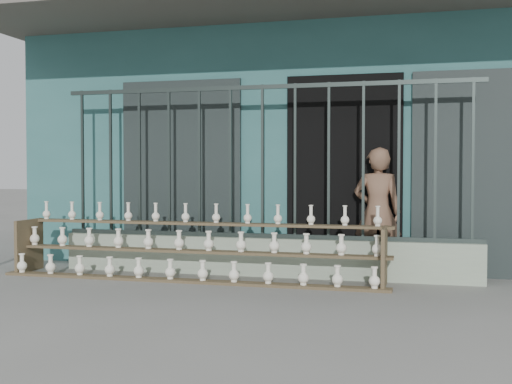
# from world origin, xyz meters

# --- Properties ---
(ground) EXTENTS (60.00, 60.00, 0.00)m
(ground) POSITION_xyz_m (0.00, 0.00, 0.00)
(ground) COLOR slate
(workshop_building) EXTENTS (7.40, 6.60, 3.21)m
(workshop_building) POSITION_xyz_m (0.00, 4.23, 1.62)
(workshop_building) COLOR #2F6363
(workshop_building) RESTS_ON ground
(parapet_wall) EXTENTS (5.00, 0.20, 0.45)m
(parapet_wall) POSITION_xyz_m (0.00, 1.30, 0.23)
(parapet_wall) COLOR #9AAB93
(parapet_wall) RESTS_ON ground
(security_fence) EXTENTS (5.00, 0.04, 1.80)m
(security_fence) POSITION_xyz_m (-0.00, 1.30, 1.35)
(security_fence) COLOR #283330
(security_fence) RESTS_ON parapet_wall
(shelf_rack) EXTENTS (4.50, 0.68, 0.85)m
(shelf_rack) POSITION_xyz_m (-0.71, 0.89, 0.36)
(shelf_rack) COLOR brown
(shelf_rack) RESTS_ON ground
(elderly_woman) EXTENTS (0.58, 0.40, 1.51)m
(elderly_woman) POSITION_xyz_m (1.32, 1.61, 0.76)
(elderly_woman) COLOR brown
(elderly_woman) RESTS_ON ground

